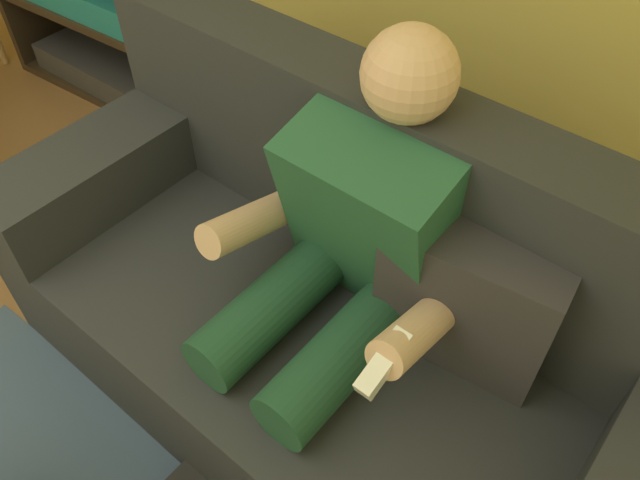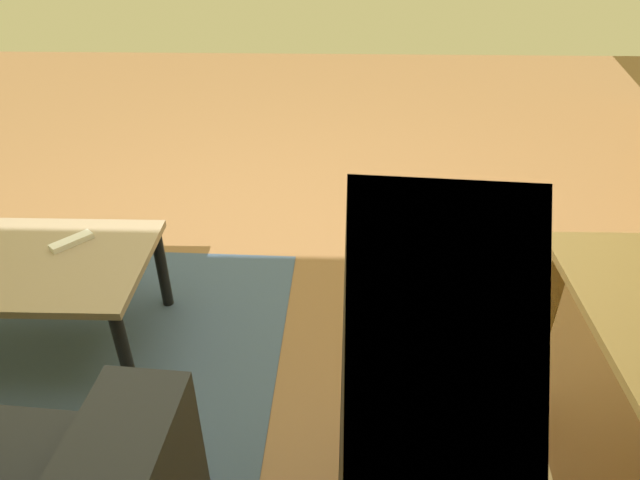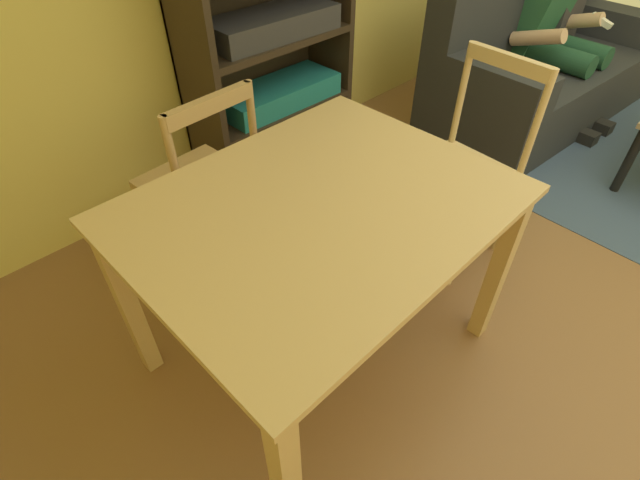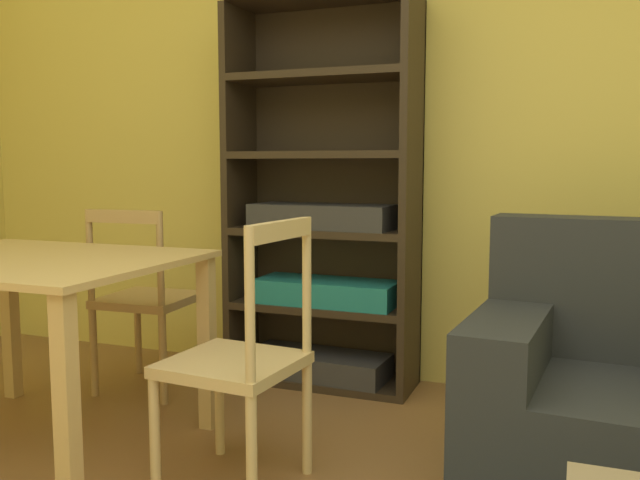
{
  "view_description": "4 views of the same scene",
  "coord_description": "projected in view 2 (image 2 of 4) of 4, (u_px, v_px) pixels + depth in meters",
  "views": [
    {
      "loc": [
        1.63,
        0.76,
        1.72
      ],
      "look_at": [
        1.09,
        1.53,
        0.7
      ],
      "focal_mm": 35.26,
      "sensor_mm": 36.0,
      "label": 1
    },
    {
      "loc": [
        -0.23,
        2.27,
        1.73
      ],
      "look_at": [
        -0.2,
        1.0,
        0.9
      ],
      "focal_mm": 32.08,
      "sensor_mm": 36.0,
      "label": 2
    },
    {
      "loc": [
        -2.3,
        0.38,
        1.65
      ],
      "look_at": [
        -1.49,
        1.19,
        0.6
      ],
      "focal_mm": 26.23,
      "sensor_mm": 36.0,
      "label": 3
    },
    {
      "loc": [
        0.5,
        -0.81,
        1.12
      ],
      "look_at": [
        -0.2,
        1.0,
        0.9
      ],
      "focal_mm": 37.9,
      "sensor_mm": 36.0,
      "label": 4
    }
  ],
  "objects": [
    {
      "name": "coffee_table",
      "position": [
        26.0,
        271.0,
        2.27
      ],
      "size": [
        0.97,
        0.62,
        0.44
      ],
      "color": "gray",
      "rests_on": "ground_plane"
    },
    {
      "name": "ground_plane",
      "position": [
        285.0,
        280.0,
        2.85
      ],
      "size": [
        8.14,
        8.14,
        0.0
      ],
      "primitive_type": "plane",
      "color": "brown"
    },
    {
      "name": "dining_chair_facing_couch",
      "position": [
        448.0,
        414.0,
        1.6
      ],
      "size": [
        0.45,
        0.45,
        0.94
      ],
      "color": "#D1B27F",
      "rests_on": "ground_plane"
    },
    {
      "name": "tv_remote",
      "position": [
        71.0,
        241.0,
        2.32
      ],
      "size": [
        0.15,
        0.16,
        0.02
      ],
      "primitive_type": "cube",
      "rotation": [
        0.0,
        0.0,
        2.4
      ],
      "color": "white",
      "rests_on": "coffee_table"
    },
    {
      "name": "area_rug",
      "position": [
        51.0,
        341.0,
        2.47
      ],
      "size": [
        2.04,
        1.46,
        0.01
      ],
      "primitive_type": "cube",
      "rotation": [
        0.0,
        0.0,
        -0.03
      ],
      "color": "#3D5170",
      "rests_on": "ground_plane"
    }
  ]
}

